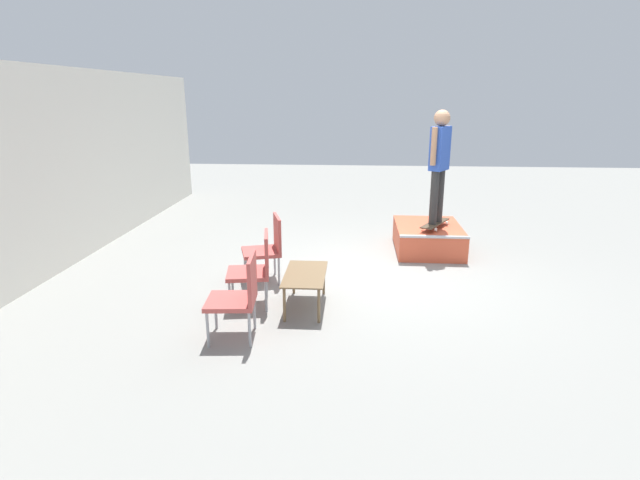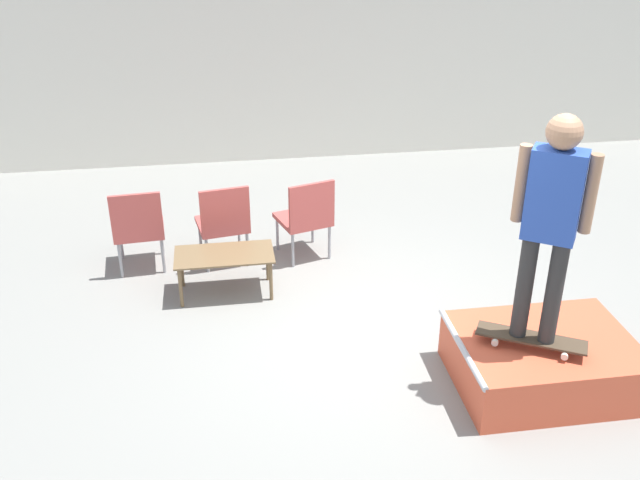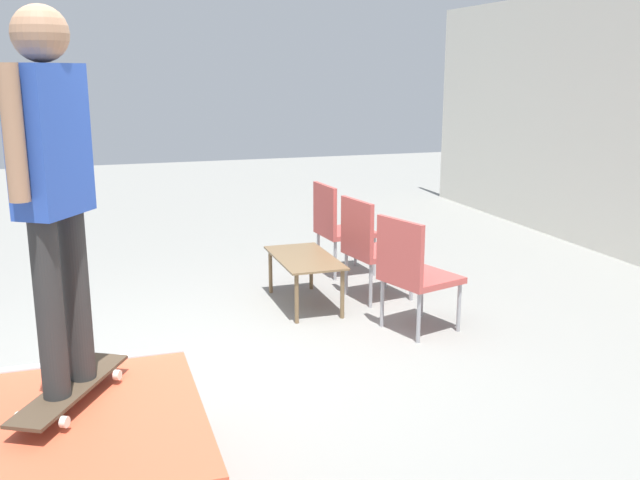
{
  "view_description": "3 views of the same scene",
  "coord_description": "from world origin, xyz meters",
  "px_view_note": "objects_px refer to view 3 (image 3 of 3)",
  "views": [
    {
      "loc": [
        -7.05,
        0.36,
        2.58
      ],
      "look_at": [
        -0.48,
        0.83,
        0.66
      ],
      "focal_mm": 28.0,
      "sensor_mm": 36.0,
      "label": 1
    },
    {
      "loc": [
        -1.24,
        -5.37,
        3.78
      ],
      "look_at": [
        -0.34,
        0.62,
        0.7
      ],
      "focal_mm": 40.0,
      "sensor_mm": 36.0,
      "label": 2
    },
    {
      "loc": [
        4.63,
        -0.82,
        2.07
      ],
      "look_at": [
        -0.3,
        0.8,
        0.83
      ],
      "focal_mm": 40.0,
      "sensor_mm": 36.0,
      "label": 3
    }
  ],
  "objects_px": {
    "coffee_table": "(304,263)",
    "patio_chair_right": "(413,269)",
    "person_skater": "(52,170)",
    "skateboard_on_ramp": "(71,389)",
    "patio_chair_center": "(370,244)",
    "skate_ramp_box": "(93,458)",
    "patio_chair_left": "(338,224)"
  },
  "relations": [
    {
      "from": "skate_ramp_box",
      "to": "coffee_table",
      "type": "bearing_deg",
      "value": 143.89
    },
    {
      "from": "patio_chair_left",
      "to": "patio_chair_center",
      "type": "relative_size",
      "value": 1.0
    },
    {
      "from": "skateboard_on_ramp",
      "to": "patio_chair_left",
      "type": "relative_size",
      "value": 0.9
    },
    {
      "from": "skateboard_on_ramp",
      "to": "patio_chair_right",
      "type": "distance_m",
      "value": 2.96
    },
    {
      "from": "patio_chair_center",
      "to": "patio_chair_left",
      "type": "bearing_deg",
      "value": -9.5
    },
    {
      "from": "coffee_table",
      "to": "patio_chair_right",
      "type": "bearing_deg",
      "value": 34.59
    },
    {
      "from": "patio_chair_center",
      "to": "skateboard_on_ramp",
      "type": "bearing_deg",
      "value": 123.04
    },
    {
      "from": "skate_ramp_box",
      "to": "person_skater",
      "type": "bearing_deg",
      "value": -155.48
    },
    {
      "from": "patio_chair_left",
      "to": "patio_chair_right",
      "type": "distance_m",
      "value": 1.79
    },
    {
      "from": "coffee_table",
      "to": "patio_chair_right",
      "type": "xyz_separation_m",
      "value": [
        0.91,
        0.63,
        0.13
      ]
    },
    {
      "from": "skateboard_on_ramp",
      "to": "patio_chair_left",
      "type": "height_order",
      "value": "patio_chair_left"
    },
    {
      "from": "person_skater",
      "to": "patio_chair_right",
      "type": "bearing_deg",
      "value": 152.63
    },
    {
      "from": "coffee_table",
      "to": "skate_ramp_box",
      "type": "bearing_deg",
      "value": -36.11
    },
    {
      "from": "coffee_table",
      "to": "patio_chair_left",
      "type": "xyz_separation_m",
      "value": [
        -0.88,
        0.62,
        0.13
      ]
    },
    {
      "from": "person_skater",
      "to": "patio_chair_center",
      "type": "relative_size",
      "value": 1.93
    },
    {
      "from": "skateboard_on_ramp",
      "to": "patio_chair_left",
      "type": "bearing_deg",
      "value": 170.66
    },
    {
      "from": "person_skater",
      "to": "skateboard_on_ramp",
      "type": "bearing_deg",
      "value": 122.94
    },
    {
      "from": "skateboard_on_ramp",
      "to": "patio_chair_left",
      "type": "distance_m",
      "value": 4.14
    },
    {
      "from": "patio_chair_right",
      "to": "patio_chair_left",
      "type": "bearing_deg",
      "value": -16.75
    },
    {
      "from": "skate_ramp_box",
      "to": "skateboard_on_ramp",
      "type": "height_order",
      "value": "skateboard_on_ramp"
    },
    {
      "from": "coffee_table",
      "to": "patio_chair_right",
      "type": "height_order",
      "value": "patio_chair_right"
    },
    {
      "from": "skate_ramp_box",
      "to": "patio_chair_center",
      "type": "xyz_separation_m",
      "value": [
        -2.53,
        2.49,
        0.31
      ]
    },
    {
      "from": "skate_ramp_box",
      "to": "person_skater",
      "type": "distance_m",
      "value": 1.41
    },
    {
      "from": "skate_ramp_box",
      "to": "coffee_table",
      "type": "distance_m",
      "value": 3.16
    },
    {
      "from": "skate_ramp_box",
      "to": "person_skater",
      "type": "xyz_separation_m",
      "value": [
        -0.17,
        -0.08,
        1.4
      ]
    },
    {
      "from": "person_skater",
      "to": "coffee_table",
      "type": "distance_m",
      "value": 3.3
    },
    {
      "from": "patio_chair_center",
      "to": "skate_ramp_box",
      "type": "bearing_deg",
      "value": 125.98
    },
    {
      "from": "patio_chair_right",
      "to": "coffee_table",
      "type": "bearing_deg",
      "value": 17.72
    },
    {
      "from": "skate_ramp_box",
      "to": "person_skater",
      "type": "relative_size",
      "value": 0.8
    },
    {
      "from": "skateboard_on_ramp",
      "to": "patio_chair_right",
      "type": "relative_size",
      "value": 0.9
    },
    {
      "from": "skateboard_on_ramp",
      "to": "patio_chair_center",
      "type": "relative_size",
      "value": 0.9
    },
    {
      "from": "patio_chair_right",
      "to": "skateboard_on_ramp",
      "type": "bearing_deg",
      "value": 102.81
    }
  ]
}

